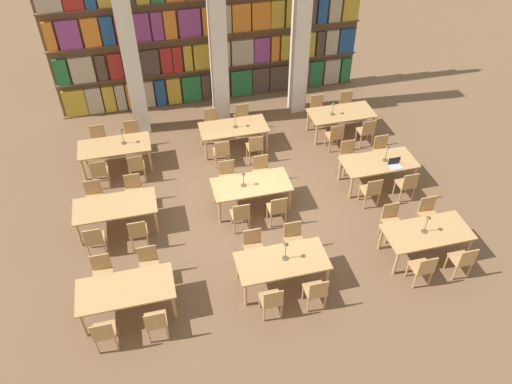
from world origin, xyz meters
name	(u,v)px	position (x,y,z in m)	size (l,w,h in m)	color
ground_plane	(254,205)	(0.00, 0.00, 0.00)	(40.00, 40.00, 0.00)	brown
bookshelf_bank	(210,18)	(0.00, 5.47, 2.71)	(9.66, 0.35, 5.50)	brown
pillar_left	(127,35)	(-2.46, 4.18, 3.00)	(0.46, 0.46, 6.00)	silver
pillar_center	(217,26)	(0.00, 4.18, 3.00)	(0.46, 0.46, 6.00)	silver
pillar_right	(302,18)	(2.46, 4.18, 3.00)	(0.46, 0.46, 6.00)	silver
reading_table_0	(126,291)	(-3.22, -2.50, 0.65)	(1.91, 0.93, 0.73)	tan
chair_0	(104,333)	(-3.68, -3.25, 0.48)	(0.42, 0.40, 0.89)	tan
chair_1	(103,272)	(-3.68, -1.75, 0.48)	(0.42, 0.40, 0.89)	tan
chair_2	(156,322)	(-2.72, -3.25, 0.48)	(0.42, 0.40, 0.89)	tan
chair_3	(149,264)	(-2.72, -1.75, 0.48)	(0.42, 0.40, 0.89)	tan
reading_table_1	(282,263)	(-0.02, -2.56, 0.65)	(1.91, 0.93, 0.73)	tan
chair_4	(272,300)	(-0.45, -3.30, 0.48)	(0.42, 0.40, 0.89)	tan
chair_5	(254,246)	(-0.45, -1.81, 0.48)	(0.42, 0.40, 0.89)	tan
chair_6	(316,291)	(0.48, -3.30, 0.48)	(0.42, 0.40, 0.89)	tan
chair_7	(294,239)	(0.48, -1.81, 0.48)	(0.42, 0.40, 0.89)	tan
desk_lamp_0	(286,248)	(0.06, -2.52, 1.06)	(0.14, 0.14, 0.49)	brown
reading_table_2	(427,234)	(3.33, -2.53, 0.65)	(1.91, 0.93, 0.73)	tan
chair_8	(423,268)	(2.86, -3.28, 0.48)	(0.42, 0.40, 0.89)	tan
chair_9	(391,220)	(2.86, -1.78, 0.48)	(0.42, 0.40, 0.89)	tan
chair_10	(463,260)	(3.80, -3.28, 0.48)	(0.42, 0.40, 0.89)	tan
chair_11	(428,213)	(3.80, -1.78, 0.48)	(0.42, 0.40, 0.89)	tan
desk_lamp_1	(427,221)	(3.25, -2.51, 1.05)	(0.14, 0.14, 0.48)	brown
reading_table_3	(115,208)	(-3.33, 0.01, 0.65)	(1.91, 0.93, 0.73)	tan
chair_12	(95,239)	(-3.83, -0.74, 0.48)	(0.42, 0.40, 0.89)	tan
chair_13	(94,196)	(-3.83, 0.76, 0.48)	(0.42, 0.40, 0.89)	tan
chair_14	(138,232)	(-2.88, -0.74, 0.48)	(0.42, 0.40, 0.89)	tan
chair_15	(134,190)	(-2.88, 0.76, 0.48)	(0.42, 0.40, 0.89)	tan
reading_table_4	(251,186)	(-0.06, -0.01, 0.65)	(1.91, 0.93, 0.73)	tan
chair_16	(241,215)	(-0.50, -0.76, 0.48)	(0.42, 0.40, 0.89)	tan
chair_17	(228,176)	(-0.50, 0.73, 0.48)	(0.42, 0.40, 0.89)	tan
chair_18	(277,208)	(0.40, -0.76, 0.48)	(0.42, 0.40, 0.89)	tan
chair_19	(262,171)	(0.40, 0.73, 0.48)	(0.42, 0.40, 0.89)	tan
desk_lamp_2	(243,177)	(-0.26, -0.02, 1.01)	(0.14, 0.14, 0.42)	brown
reading_table_5	(379,164)	(3.35, 0.06, 0.65)	(1.91, 0.93, 0.73)	tan
chair_20	(371,190)	(2.84, -0.69, 0.48)	(0.42, 0.40, 0.89)	tan
chair_21	(348,155)	(2.84, 0.80, 0.48)	(0.42, 0.40, 0.89)	tan
chair_22	(407,184)	(3.81, -0.69, 0.48)	(0.42, 0.40, 0.89)	tan
chair_23	(382,150)	(3.81, 0.80, 0.48)	(0.42, 0.40, 0.89)	tan
desk_lamp_3	(387,150)	(3.52, 0.07, 1.05)	(0.14, 0.14, 0.48)	brown
laptop	(395,165)	(3.66, -0.21, 0.77)	(0.32, 0.22, 0.21)	silver
reading_table_6	(115,148)	(-3.26, 2.45, 0.65)	(1.91, 0.93, 0.73)	tan
chair_24	(100,172)	(-3.70, 1.71, 0.48)	(0.42, 0.40, 0.89)	tan
chair_25	(99,140)	(-3.70, 3.20, 0.48)	(0.42, 0.40, 0.89)	tan
chair_26	(136,166)	(-2.76, 1.71, 0.48)	(0.42, 0.40, 0.89)	tan
chair_27	(133,135)	(-2.76, 3.20, 0.48)	(0.42, 0.40, 0.89)	tan
desk_lamp_4	(122,133)	(-3.00, 2.49, 1.05)	(0.14, 0.14, 0.48)	brown
reading_table_7	(234,129)	(0.05, 2.55, 0.65)	(1.91, 0.93, 0.73)	tan
chair_28	(222,152)	(-0.45, 1.80, 0.48)	(0.42, 0.40, 0.89)	tan
chair_29	(212,122)	(-0.45, 3.29, 0.48)	(0.42, 0.40, 0.89)	tan
chair_30	(255,147)	(0.49, 1.80, 0.48)	(0.42, 0.40, 0.89)	tan
chair_31	(243,118)	(0.49, 3.29, 0.48)	(0.42, 0.40, 0.89)	tan
desk_lamp_5	(235,118)	(0.09, 2.52, 1.03)	(0.14, 0.14, 0.46)	brown
reading_table_8	(341,115)	(3.28, 2.51, 0.65)	(1.91, 0.93, 0.73)	tan
chair_32	(335,136)	(2.82, 1.77, 0.48)	(0.42, 0.40, 0.89)	tan
chair_33	(317,109)	(2.82, 3.26, 0.48)	(0.42, 0.40, 0.89)	tan
chair_34	(366,131)	(3.78, 1.77, 0.48)	(0.42, 0.40, 0.89)	tan
chair_35	(347,105)	(3.78, 3.26, 0.48)	(0.42, 0.40, 0.89)	tan
desk_lamp_6	(333,106)	(2.99, 2.48, 1.00)	(0.14, 0.14, 0.40)	brown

